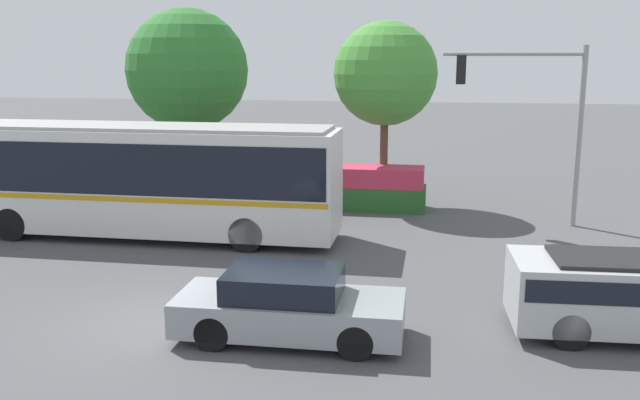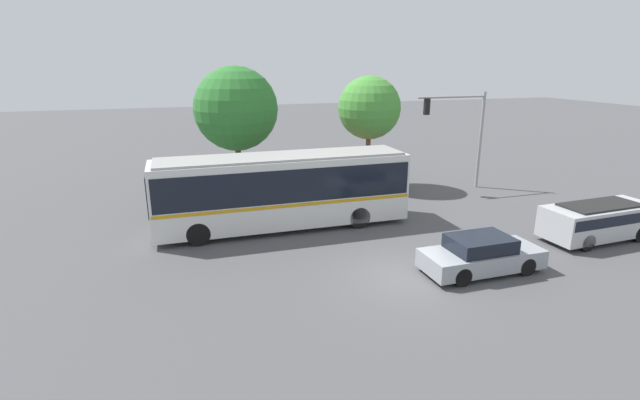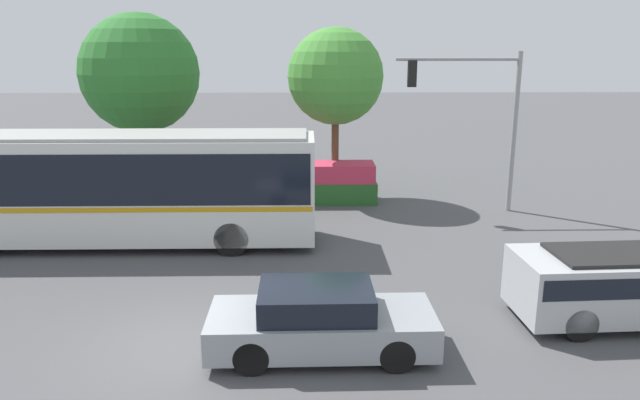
{
  "view_description": "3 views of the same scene",
  "coord_description": "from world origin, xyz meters",
  "px_view_note": "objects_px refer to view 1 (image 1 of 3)",
  "views": [
    {
      "loc": [
        5.55,
        -12.78,
        5.43
      ],
      "look_at": [
        2.94,
        2.57,
        2.14
      ],
      "focal_mm": 38.62,
      "sensor_mm": 36.0,
      "label": 1
    },
    {
      "loc": [
        -7.45,
        -13.66,
        7.4
      ],
      "look_at": [
        -1.98,
        3.81,
        1.97
      ],
      "focal_mm": 26.23,
      "sensor_mm": 36.0,
      "label": 2
    },
    {
      "loc": [
        2.61,
        -11.05,
        5.84
      ],
      "look_at": [
        2.89,
        3.14,
        2.19
      ],
      "focal_mm": 33.26,
      "sensor_mm": 36.0,
      "label": 3
    }
  ],
  "objects_px": {
    "city_bus": "(148,174)",
    "street_tree_left": "(187,70)",
    "street_tree_centre": "(385,74)",
    "traffic_light_pole": "(542,107)",
    "sedan_foreground": "(289,306)"
  },
  "relations": [
    {
      "from": "sedan_foreground",
      "to": "street_tree_centre",
      "type": "bearing_deg",
      "value": 85.45
    },
    {
      "from": "city_bus",
      "to": "traffic_light_pole",
      "type": "height_order",
      "value": "traffic_light_pole"
    },
    {
      "from": "street_tree_centre",
      "to": "street_tree_left",
      "type": "bearing_deg",
      "value": 173.81
    },
    {
      "from": "sedan_foreground",
      "to": "traffic_light_pole",
      "type": "xyz_separation_m",
      "value": [
        5.99,
        10.41,
        3.16
      ]
    },
    {
      "from": "street_tree_left",
      "to": "street_tree_centre",
      "type": "xyz_separation_m",
      "value": [
        7.71,
        -0.84,
        -0.1
      ]
    },
    {
      "from": "sedan_foreground",
      "to": "street_tree_centre",
      "type": "height_order",
      "value": "street_tree_centre"
    },
    {
      "from": "traffic_light_pole",
      "to": "street_tree_centre",
      "type": "relative_size",
      "value": 0.86
    },
    {
      "from": "traffic_light_pole",
      "to": "street_tree_left",
      "type": "distance_m",
      "value": 13.24
    },
    {
      "from": "sedan_foreground",
      "to": "street_tree_left",
      "type": "relative_size",
      "value": 0.61
    },
    {
      "from": "city_bus",
      "to": "sedan_foreground",
      "type": "height_order",
      "value": "city_bus"
    },
    {
      "from": "city_bus",
      "to": "street_tree_centre",
      "type": "bearing_deg",
      "value": -139.05
    },
    {
      "from": "city_bus",
      "to": "street_tree_centre",
      "type": "distance_m",
      "value": 9.22
    },
    {
      "from": "street_tree_left",
      "to": "sedan_foreground",
      "type": "bearing_deg",
      "value": -62.86
    },
    {
      "from": "city_bus",
      "to": "street_tree_left",
      "type": "xyz_separation_m",
      "value": [
        -1.08,
        6.59,
        2.93
      ]
    },
    {
      "from": "street_tree_centre",
      "to": "city_bus",
      "type": "bearing_deg",
      "value": -139.04
    }
  ]
}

